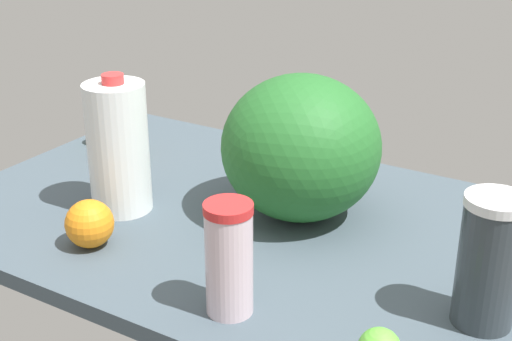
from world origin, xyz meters
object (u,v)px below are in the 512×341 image
object	(u,v)px
tumbler_cup	(229,259)
lime_beside_bowl	(97,133)
orange_by_jug	(90,224)
shaker_bottle	(489,261)
orange_far_back	(116,137)
milk_jug	(118,147)
watermelon	(301,147)

from	to	relation	value
tumbler_cup	lime_beside_bowl	distance (cm)	78.60
tumbler_cup	orange_by_jug	distance (cm)	32.51
shaker_bottle	lime_beside_bowl	bearing A→B (deg)	-14.58
orange_far_back	orange_by_jug	size ratio (longest dim) A/B	1.03
lime_beside_bowl	orange_by_jug	distance (cm)	51.21
milk_jug	watermelon	bearing A→B (deg)	-153.00
shaker_bottle	orange_by_jug	world-z (taller)	shaker_bottle
milk_jug	orange_far_back	size ratio (longest dim) A/B	3.04
watermelon	orange_far_back	distance (cm)	51.26
milk_jug	shaker_bottle	size ratio (longest dim) A/B	1.33
milk_jug	shaker_bottle	world-z (taller)	milk_jug
tumbler_cup	orange_far_back	world-z (taller)	tumbler_cup
orange_by_jug	lime_beside_bowl	bearing A→B (deg)	-48.49
tumbler_cup	orange_far_back	size ratio (longest dim) A/B	2.01
tumbler_cup	orange_by_jug	world-z (taller)	tumbler_cup
milk_jug	tumbler_cup	bearing A→B (deg)	153.47
tumbler_cup	orange_by_jug	bearing A→B (deg)	-7.42
watermelon	orange_far_back	size ratio (longest dim) A/B	3.35
milk_jug	lime_beside_bowl	xyz separation A→B (cm)	(28.74, -23.97, -10.21)
tumbler_cup	orange_far_back	xyz separation A→B (cm)	(56.51, -39.10, -4.52)
lime_beside_bowl	orange_by_jug	bearing A→B (deg)	131.51
watermelon	lime_beside_bowl	world-z (taller)	watermelon
lime_beside_bowl	shaker_bottle	bearing A→B (deg)	165.42
milk_jug	tumbler_cup	distance (cm)	41.62
orange_far_back	tumbler_cup	bearing A→B (deg)	145.32
shaker_bottle	lime_beside_bowl	xyz separation A→B (cm)	(98.93, -25.73, -7.67)
watermelon	orange_by_jug	distance (cm)	40.54
watermelon	orange_far_back	bearing A→B (deg)	-5.60
tumbler_cup	shaker_bottle	xyz separation A→B (cm)	(-33.11, -16.75, 1.21)
tumbler_cup	watermelon	bearing A→B (deg)	-79.51
watermelon	lime_beside_bowl	xyz separation A→B (cm)	(59.49, -8.30, -11.19)
shaker_bottle	orange_by_jug	size ratio (longest dim) A/B	2.36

